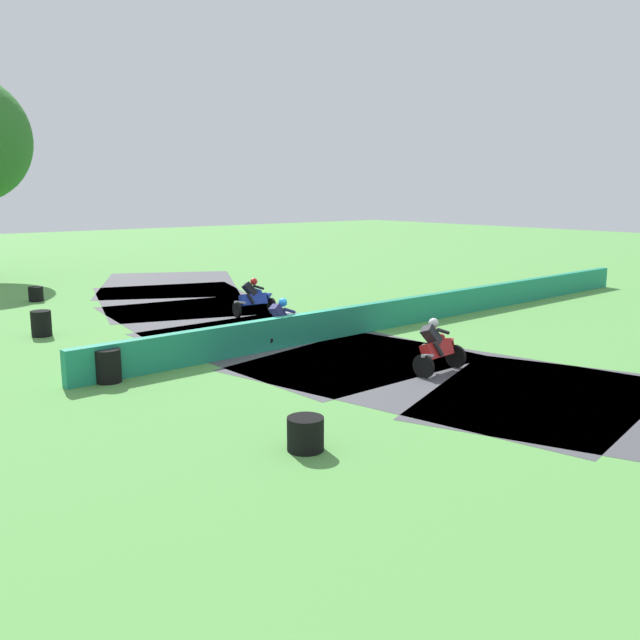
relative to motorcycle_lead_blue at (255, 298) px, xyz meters
The scene contains 10 objects.
ground_plane 5.29m from the motorcycle_lead_blue, 110.87° to the right, with size 120.00×120.00×0.00m, color #569947.
track_asphalt 4.88m from the motorcycle_lead_blue, 91.50° to the right, with size 13.05×40.16×0.01m.
safety_barrier 6.20m from the motorcycle_lead_blue, 48.91° to the right, with size 0.30×25.60×0.90m, color #1E8466.
motorcycle_lead_blue is the anchor object (origin of this frame).
motorcycle_chase_white 5.11m from the motorcycle_lead_blue, 114.24° to the right, with size 1.68×0.85×1.42m.
motorcycle_trailing_red 9.55m from the motorcycle_lead_blue, 94.95° to the right, with size 1.67×0.96×1.42m.
tire_stack_near 9.76m from the motorcycle_lead_blue, 122.64° to the left, with size 0.58×0.58×0.60m.
tire_stack_mid_a 7.35m from the motorcycle_lead_blue, behind, with size 0.61×0.61×0.80m.
tire_stack_mid_b 9.35m from the motorcycle_lead_blue, 145.55° to the right, with size 0.62×0.62×0.80m.
tire_stack_far 13.48m from the motorcycle_lead_blue, 119.95° to the right, with size 0.66×0.66×0.60m.
Camera 1 is at (-11.89, -15.86, 4.52)m, focal length 38.69 mm.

